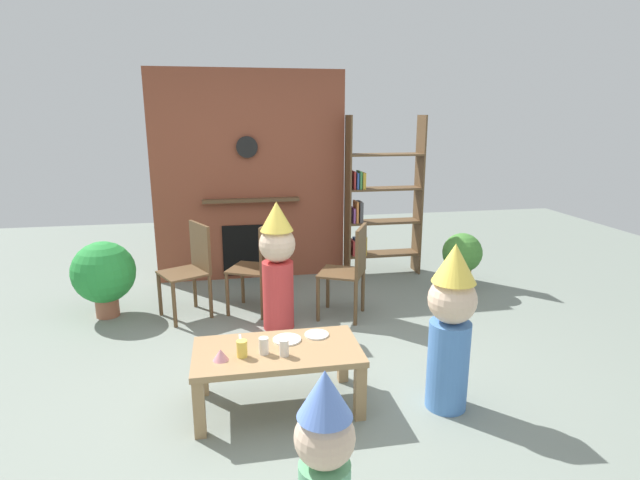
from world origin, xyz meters
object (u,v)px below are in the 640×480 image
(paper_cup_near_left, at_px, (264,346))
(child_in_pink, at_px, (451,324))
(paper_cup_center, at_px, (284,348))
(potted_plant_tall, at_px, (462,257))
(birthday_cake_slice, at_px, (221,355))
(child_with_cone_hat, at_px, (325,465))
(paper_plate_rear, at_px, (317,335))
(dining_chair_middle, at_px, (260,262))
(bookshelf, at_px, (377,204))
(child_by_the_chairs, at_px, (278,263))
(dining_chair_right, at_px, (351,266))
(potted_plant_short, at_px, (104,274))
(paper_plate_front, at_px, (287,339))
(paper_cup_near_right, at_px, (242,349))
(coffee_table, at_px, (277,358))
(dining_chair_left, at_px, (192,264))

(paper_cup_near_left, relative_size, child_in_pink, 0.10)
(paper_cup_center, xyz_separation_m, potted_plant_tall, (2.18, 1.98, -0.07))
(birthday_cake_slice, bearing_deg, child_with_cone_hat, -69.46)
(paper_plate_rear, distance_m, dining_chair_middle, 1.55)
(bookshelf, bearing_deg, child_by_the_chairs, -134.12)
(paper_plate_rear, xyz_separation_m, child_in_pink, (0.81, -0.36, 0.17))
(paper_cup_center, height_order, dining_chair_right, dining_chair_right)
(paper_cup_center, distance_m, child_in_pink, 1.08)
(child_in_pink, distance_m, child_by_the_chairs, 1.77)
(bookshelf, distance_m, potted_plant_tall, 1.17)
(dining_chair_right, xyz_separation_m, potted_plant_short, (-2.31, 0.46, -0.08))
(paper_plate_front, height_order, child_with_cone_hat, child_with_cone_hat)
(paper_plate_rear, distance_m, dining_chair_right, 1.36)
(potted_plant_tall, bearing_deg, paper_cup_center, -137.79)
(paper_cup_near_right, distance_m, potted_plant_short, 2.28)
(paper_plate_rear, distance_m, child_in_pink, 0.91)
(paper_cup_center, relative_size, potted_plant_short, 0.14)
(child_by_the_chairs, bearing_deg, bookshelf, 142.04)
(paper_plate_front, xyz_separation_m, dining_chair_right, (0.76, 1.28, 0.09))
(paper_cup_center, relative_size, potted_plant_tall, 0.16)
(coffee_table, bearing_deg, child_by_the_chairs, 83.83)
(birthday_cake_slice, relative_size, potted_plant_short, 0.13)
(paper_cup_center, height_order, paper_plate_front, paper_cup_center)
(dining_chair_middle, height_order, dining_chair_right, same)
(birthday_cake_slice, distance_m, child_by_the_chairs, 1.46)
(dining_chair_right, bearing_deg, bookshelf, -90.46)
(bookshelf, relative_size, dining_chair_left, 2.11)
(bookshelf, xyz_separation_m, paper_cup_near_right, (-1.71, -2.73, -0.39))
(bookshelf, bearing_deg, paper_cup_near_left, -120.10)
(paper_cup_near_left, distance_m, potted_plant_tall, 3.01)
(paper_cup_center, xyz_separation_m, child_in_pink, (1.07, -0.11, 0.13))
(paper_cup_near_right, relative_size, child_with_cone_hat, 0.12)
(coffee_table, xyz_separation_m, dining_chair_right, (0.84, 1.39, 0.16))
(paper_cup_center, bearing_deg, coffee_table, 109.01)
(child_with_cone_hat, bearing_deg, dining_chair_right, -19.60)
(paper_cup_near_left, distance_m, birthday_cake_slice, 0.27)
(dining_chair_right, distance_m, potted_plant_tall, 1.46)
(child_in_pink, distance_m, potted_plant_short, 3.30)
(dining_chair_right, bearing_deg, paper_plate_rear, 92.16)
(paper_cup_near_right, bearing_deg, potted_plant_short, 122.94)
(bookshelf, height_order, child_with_cone_hat, bookshelf)
(paper_plate_rear, bearing_deg, potted_plant_short, 136.10)
(birthday_cake_slice, bearing_deg, coffee_table, 13.64)
(paper_cup_near_right, height_order, birthday_cake_slice, paper_cup_near_right)
(paper_cup_near_right, distance_m, birthday_cake_slice, 0.14)
(birthday_cake_slice, bearing_deg, paper_plate_rear, 20.37)
(child_with_cone_hat, distance_m, dining_chair_right, 2.75)
(potted_plant_tall, bearing_deg, child_by_the_chairs, -163.85)
(paper_cup_near_left, bearing_deg, child_with_cone_hat, -82.27)
(birthday_cake_slice, relative_size, child_in_pink, 0.09)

